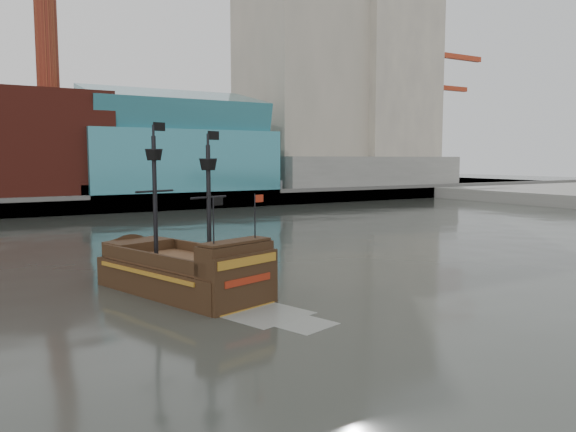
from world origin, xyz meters
TOP-DOWN VIEW (x-y plane):
  - ground at (0.00, 0.00)m, footprint 400.00×400.00m
  - promenade_far at (0.00, 92.00)m, footprint 220.00×60.00m
  - seawall at (0.00, 62.50)m, footprint 220.00×1.00m
  - skyline at (5.21, 84.56)m, footprint 149.00×45.00m
  - crane_a at (78.63, 82.00)m, footprint 22.50×4.00m
  - crane_b at (88.23, 92.00)m, footprint 19.10×4.00m
  - pirate_ship at (-10.14, 12.63)m, footprint 7.93×14.48m

SIDE VIEW (x-z plane):
  - ground at x=0.00m, z-range 0.00..0.00m
  - pirate_ship at x=-10.14m, z-range -4.25..6.14m
  - promenade_far at x=0.00m, z-range 0.00..2.00m
  - seawall at x=0.00m, z-range 0.00..2.60m
  - crane_b at x=88.23m, z-range 2.45..28.70m
  - crane_a at x=78.63m, z-range 2.99..35.24m
  - skyline at x=5.21m, z-range -6.45..55.55m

